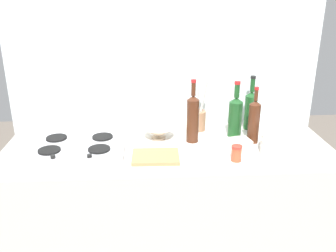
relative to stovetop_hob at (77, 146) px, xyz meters
name	(u,v)px	position (x,y,z in m)	size (l,w,h in m)	color
counter_block	(168,215)	(0.50, 0.00, -0.46)	(1.80, 0.70, 0.90)	beige
backsplash_panel	(164,100)	(0.50, 0.38, 0.14)	(1.90, 0.06, 2.10)	silver
stovetop_hob	(77,146)	(0.00, 0.00, 0.00)	(0.52, 0.37, 0.04)	#B2B2B7
plate_stack	(285,144)	(1.10, -0.14, 0.04)	(0.25, 0.25, 0.10)	white
wine_bottle_leftmost	(251,109)	(1.02, 0.24, 0.11)	(0.08, 0.08, 0.33)	#19471E
wine_bottle_mid_left	(254,121)	(0.98, 0.03, 0.11)	(0.06, 0.06, 0.32)	#472314
wine_bottle_mid_right	(235,116)	(0.89, 0.12, 0.11)	(0.08, 0.08, 0.33)	#19471E
wine_bottle_rightmost	(193,118)	(0.64, 0.06, 0.13)	(0.07, 0.07, 0.36)	#472314
mixing_bowl	(158,132)	(0.45, 0.11, 0.02)	(0.18, 0.18, 0.07)	beige
butter_dish	(235,144)	(0.86, -0.06, 0.01)	(0.16, 0.10, 0.05)	silver
utensil_crock	(198,119)	(0.69, 0.24, 0.06)	(0.10, 0.10, 0.32)	#996B4C
condiment_jar_front	(236,153)	(0.83, -0.21, 0.03)	(0.05, 0.05, 0.08)	#C64C2D
cutting_board	(156,157)	(0.42, -0.15, 0.00)	(0.24, 0.18, 0.02)	#9E7A4C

